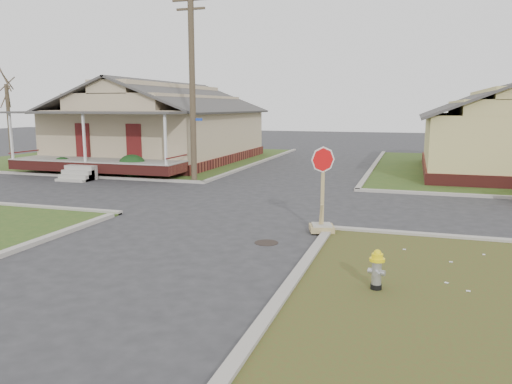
% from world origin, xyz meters
% --- Properties ---
extents(ground, '(120.00, 120.00, 0.00)m').
position_xyz_m(ground, '(0.00, 0.00, 0.00)').
color(ground, '#2A2A2D').
rests_on(ground, ground).
extents(verge_far_left, '(19.00, 19.00, 0.05)m').
position_xyz_m(verge_far_left, '(-13.00, 18.00, 0.03)').
color(verge_far_left, '#2D4C1B').
rests_on(verge_far_left, ground).
extents(curbs, '(80.00, 40.00, 0.12)m').
position_xyz_m(curbs, '(0.00, 5.00, 0.00)').
color(curbs, '#A09B91').
rests_on(curbs, ground).
extents(manhole, '(0.64, 0.64, 0.01)m').
position_xyz_m(manhole, '(2.20, -0.50, 0.01)').
color(manhole, black).
rests_on(manhole, ground).
extents(corner_house, '(10.10, 15.50, 5.30)m').
position_xyz_m(corner_house, '(-10.00, 16.68, 2.28)').
color(corner_house, maroon).
rests_on(corner_house, ground).
extents(side_house_yellow, '(7.60, 11.60, 4.70)m').
position_xyz_m(side_house_yellow, '(10.00, 16.50, 2.19)').
color(side_house_yellow, maroon).
rests_on(side_house_yellow, ground).
extents(utility_pole, '(1.80, 0.28, 9.00)m').
position_xyz_m(utility_pole, '(-4.20, 8.90, 4.66)').
color(utility_pole, '#413425').
rests_on(utility_pole, ground).
extents(tree_far_left, '(0.22, 0.22, 4.90)m').
position_xyz_m(tree_far_left, '(-18.00, 12.00, 2.50)').
color(tree_far_left, '#413425').
rests_on(tree_far_left, verge_far_left).
extents(fire_hydrant, '(0.30, 0.30, 0.81)m').
position_xyz_m(fire_hydrant, '(5.27, -3.25, 0.49)').
color(fire_hydrant, black).
rests_on(fire_hydrant, ground).
extents(stop_sign, '(0.70, 0.68, 2.45)m').
position_xyz_m(stop_sign, '(3.42, 1.03, 0.58)').
color(stop_sign, '#A08B56').
rests_on(stop_sign, ground).
extents(hedge_left, '(1.25, 1.03, 0.96)m').
position_xyz_m(hedge_left, '(-12.01, 9.21, 0.53)').
color(hedge_left, '#163814').
rests_on(hedge_left, verge_far_left).
extents(hedge_right, '(1.48, 1.21, 1.13)m').
position_xyz_m(hedge_right, '(-7.83, 9.30, 0.61)').
color(hedge_right, '#163814').
rests_on(hedge_right, verge_far_left).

